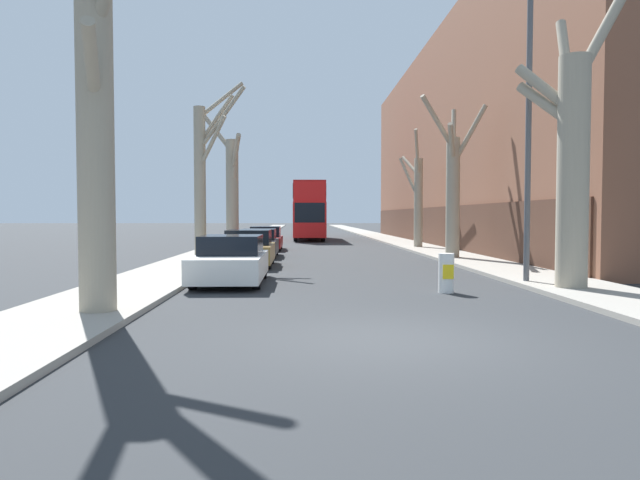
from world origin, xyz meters
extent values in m
plane|color=#2B2D30|center=(0.00, 0.00, 0.00)|extent=(300.00, 300.00, 0.00)
cube|color=gray|center=(-5.81, 50.00, 0.06)|extent=(2.60, 120.00, 0.12)
cube|color=gray|center=(5.81, 50.00, 0.06)|extent=(2.60, 120.00, 0.12)
cube|color=brown|center=(12.11, 29.31, 6.80)|extent=(10.00, 44.38, 13.60)
cube|color=#492D21|center=(7.09, 29.31, 1.25)|extent=(0.12, 43.49, 2.50)
cylinder|color=gray|center=(-5.29, 2.25, 3.42)|extent=(0.68, 0.68, 6.84)
cylinder|color=gray|center=(-5.07, 1.49, 4.60)|extent=(0.70, 1.70, 1.17)
cylinder|color=gray|center=(-5.40, 14.05, 3.12)|extent=(0.46, 0.46, 6.24)
cylinder|color=gray|center=(-4.85, 13.68, 4.80)|extent=(1.29, 0.94, 2.00)
cylinder|color=gray|center=(-4.47, 13.65, 5.71)|extent=(2.02, 0.99, 2.41)
cylinder|color=gray|center=(-4.61, 14.54, 6.61)|extent=(1.75, 1.18, 1.69)
cylinder|color=gray|center=(-4.75, 14.11, 5.76)|extent=(1.44, 0.29, 2.00)
cylinder|color=gray|center=(-5.40, 24.81, 3.19)|extent=(0.73, 0.73, 6.39)
cylinder|color=gray|center=(-5.18, 24.25, 4.93)|extent=(0.77, 1.44, 2.60)
cylinder|color=gray|center=(-6.48, 25.32, 7.06)|extent=(2.44, 1.33, 2.90)
cylinder|color=gray|center=(-5.09, 23.72, 5.37)|extent=(0.92, 2.41, 2.20)
cylinder|color=gray|center=(5.47, 5.49, 2.97)|extent=(0.78, 0.78, 5.94)
cylinder|color=gray|center=(4.99, 6.03, 4.83)|extent=(1.28, 1.39, 1.40)
cylinder|color=gray|center=(6.13, 5.50, 6.47)|extent=(1.57, 0.30, 2.60)
cylinder|color=gray|center=(5.65, 6.29, 5.73)|extent=(0.68, 1.90, 3.27)
cylinder|color=gray|center=(4.93, 5.94, 5.20)|extent=(1.39, 1.24, 1.50)
cylinder|color=gray|center=(5.30, 16.21, 2.69)|extent=(0.60, 0.60, 5.38)
cylinder|color=gray|center=(5.89, 15.82, 5.43)|extent=(1.44, 1.06, 2.54)
cylinder|color=gray|center=(4.48, 15.62, 5.92)|extent=(1.88, 1.43, 2.19)
cylinder|color=gray|center=(5.49, 16.88, 5.44)|extent=(0.63, 1.58, 2.85)
cylinder|color=gray|center=(5.05, 15.53, 5.04)|extent=(0.76, 1.57, 1.58)
cylinder|color=gray|center=(5.55, 24.78, 2.67)|extent=(0.51, 0.51, 5.33)
cylinder|color=gray|center=(5.30, 23.95, 5.52)|extent=(0.73, 1.85, 2.64)
cylinder|color=gray|center=(5.11, 25.32, 4.18)|extent=(1.13, 1.31, 2.56)
cylinder|color=gray|center=(5.25, 25.67, 4.98)|extent=(0.82, 1.93, 1.37)
cube|color=red|center=(-0.75, 38.05, 1.67)|extent=(2.44, 11.14, 2.64)
cube|color=red|center=(-0.75, 38.05, 3.72)|extent=(2.39, 10.92, 1.46)
cube|color=#B11515|center=(-0.75, 38.05, 4.51)|extent=(2.39, 10.92, 0.12)
cube|color=black|center=(-0.75, 38.05, 2.18)|extent=(2.47, 9.80, 1.37)
cube|color=black|center=(-0.75, 38.05, 3.79)|extent=(2.47, 9.80, 1.11)
cube|color=black|center=(-0.75, 32.50, 2.18)|extent=(2.20, 0.06, 1.44)
cylinder|color=black|center=(-1.80, 34.71, 0.51)|extent=(0.30, 1.01, 1.01)
cylinder|color=black|center=(0.30, 34.71, 0.51)|extent=(0.30, 1.01, 1.01)
cylinder|color=black|center=(-1.80, 41.17, 0.51)|extent=(0.30, 1.01, 1.01)
cylinder|color=black|center=(0.30, 41.17, 0.51)|extent=(0.30, 1.01, 1.01)
cube|color=silver|center=(-3.41, 7.56, 0.51)|extent=(1.90, 4.31, 0.66)
cube|color=black|center=(-3.41, 7.82, 1.11)|extent=(1.67, 2.24, 0.53)
cylinder|color=black|center=(-4.25, 6.27, 0.33)|extent=(0.20, 0.65, 0.65)
cylinder|color=black|center=(-2.57, 6.27, 0.33)|extent=(0.20, 0.65, 0.65)
cylinder|color=black|center=(-4.25, 8.85, 0.33)|extent=(0.20, 0.65, 0.65)
cylinder|color=black|center=(-2.57, 8.85, 0.33)|extent=(0.20, 0.65, 0.65)
cube|color=olive|center=(-3.41, 13.14, 0.51)|extent=(1.86, 3.91, 0.66)
cube|color=black|center=(-3.41, 13.37, 1.12)|extent=(1.64, 2.03, 0.56)
cylinder|color=black|center=(-4.23, 11.96, 0.34)|extent=(0.20, 0.68, 0.68)
cylinder|color=black|center=(-2.59, 11.96, 0.34)|extent=(0.20, 0.68, 0.68)
cylinder|color=black|center=(-4.23, 14.31, 0.34)|extent=(0.20, 0.68, 0.68)
cylinder|color=black|center=(-2.59, 14.31, 0.34)|extent=(0.20, 0.68, 0.68)
cube|color=black|center=(-3.41, 18.22, 0.50)|extent=(1.78, 3.99, 0.63)
cube|color=black|center=(-3.41, 18.46, 1.07)|extent=(1.57, 2.07, 0.51)
cylinder|color=black|center=(-4.19, 17.02, 0.32)|extent=(0.20, 0.64, 0.64)
cylinder|color=black|center=(-2.63, 17.02, 0.32)|extent=(0.20, 0.64, 0.64)
cylinder|color=black|center=(-4.19, 19.42, 0.32)|extent=(0.20, 0.64, 0.64)
cylinder|color=black|center=(-2.63, 19.42, 0.32)|extent=(0.20, 0.64, 0.64)
cube|color=maroon|center=(-3.41, 23.73, 0.47)|extent=(1.84, 4.16, 0.57)
cube|color=black|center=(-3.41, 23.98, 1.05)|extent=(1.62, 2.16, 0.59)
cylinder|color=black|center=(-4.22, 22.48, 0.33)|extent=(0.20, 0.65, 0.65)
cylinder|color=black|center=(-2.60, 22.48, 0.33)|extent=(0.20, 0.65, 0.65)
cylinder|color=black|center=(-4.22, 24.98, 0.33)|extent=(0.20, 0.65, 0.65)
cylinder|color=black|center=(-2.60, 24.98, 0.33)|extent=(0.20, 0.65, 0.65)
cylinder|color=#4C4F54|center=(4.90, 6.93, 4.11)|extent=(0.16, 0.16, 8.21)
cylinder|color=white|center=(2.25, 5.44, 0.50)|extent=(0.39, 0.39, 0.99)
cube|color=yellow|center=(2.25, 5.24, 0.55)|extent=(0.27, 0.01, 0.36)
camera|label=1|loc=(-1.41, -8.73, 1.93)|focal=32.00mm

